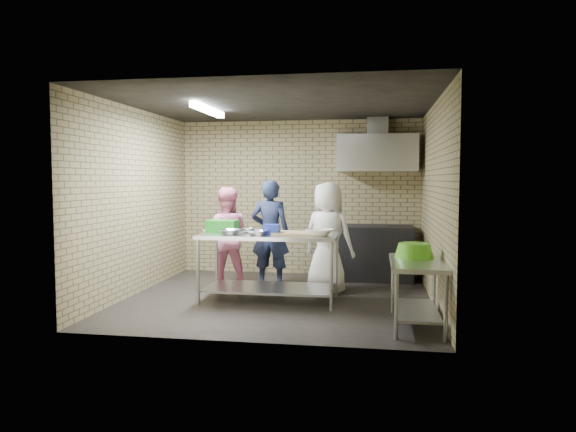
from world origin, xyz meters
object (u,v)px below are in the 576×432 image
Objects in this scene: bottle_green at (404,159)px; woman_pink at (226,238)px; green_basin at (414,250)px; woman_white at (328,237)px; man_navy at (270,233)px; stove at (376,253)px; blue_tub at (272,229)px; bottle_red at (380,158)px; side_counter at (417,293)px; green_crate at (222,226)px; prep_table at (270,267)px.

bottle_green is 3.26m from woman_pink.
green_basin is 1.87m from woman_white.
woman_pink is (-0.66, -0.21, -0.06)m from man_navy.
woman_white reaches higher than stove.
bottle_red is at bearing 55.99° from blue_tub.
green_crate is at bearing 157.71° from side_counter.
side_counter is at bearing -90.00° from bottle_green.
bottle_green is (0.02, 2.74, 1.18)m from green_basin.
green_crate is (-2.15, -1.69, 0.56)m from stove.
blue_tub is 0.13× the size of woman_white.
stove is 2.61× the size of green_basin.
man_navy is (-2.09, -1.05, -1.18)m from bottle_green.
blue_tub is 0.45× the size of green_basin.
bottle_green is 0.09× the size of man_navy.
bottle_green reaches higher than woman_pink.
side_counter is 2.90× the size of green_crate.
stove is at bearing 38.13° from green_crate.
bottle_green is at bearing 0.00° from bottle_red.
bottle_green is 0.10× the size of woman_pink.
woman_pink reaches higher than stove.
man_navy is (-0.19, 0.99, 0.37)m from prep_table.
stove is at bearing 51.28° from prep_table.
man_navy is at bearing 102.27° from blue_tub.
man_navy reaches higher than prep_table.
prep_table is 4.50× the size of green_crate.
green_crate reaches higher than blue_tub.
bottle_red is 1.91m from woman_white.
green_basin is (2.58, -0.81, -0.18)m from green_crate.
bottle_red reaches higher than green_basin.
stove is at bearing 99.29° from side_counter.
side_counter is at bearing -82.38° from bottle_red.
green_basin is at bearing -18.02° from blue_tub.
bottle_red is at bearing 97.90° from green_basin.
blue_tub is 1.28m from woman_pink.
side_counter is 0.77× the size of woman_pink.
bottle_red is (0.05, 0.24, 1.58)m from stove.
side_counter is at bearing -80.71° from stove.
woman_white is at bearing 168.11° from man_navy.
woman_pink is (-2.29, -1.02, 0.33)m from stove.
prep_table reaches higher than side_counter.
blue_tub is 2.79m from bottle_red.
bottle_red is at bearing 180.00° from bottle_green.
side_counter is at bearing 146.31° from woman_white.
stove is 1.30m from woman_white.
bottle_red is at bearing -163.17° from woman_pink.
side_counter is 3.41m from bottle_green.
bottle_green reaches higher than side_counter.
green_crate is 0.90× the size of green_basin.
woman_pink reaches higher than green_crate.
side_counter is (1.90, -0.94, -0.09)m from prep_table.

